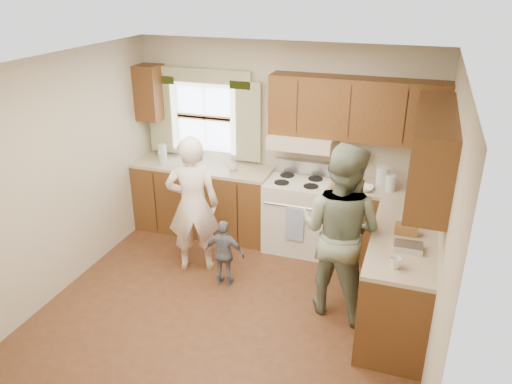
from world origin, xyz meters
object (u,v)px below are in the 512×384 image
(woman_right, at_px, (340,231))
(woman_left, at_px, (193,205))
(stove, at_px, (298,213))
(child, at_px, (225,253))

(woman_right, bearing_deg, woman_left, 7.25)
(stove, bearing_deg, child, -116.39)
(stove, distance_m, woman_left, 1.38)
(child, bearing_deg, woman_right, 176.03)
(stove, height_order, woman_left, woman_left)
(child, bearing_deg, stove, -118.91)
(stove, relative_size, child, 1.37)
(woman_right, xyz_separation_m, child, (-1.24, 0.03, -0.51))
(woman_left, relative_size, child, 2.08)
(stove, xyz_separation_m, child, (-0.54, -1.10, -0.08))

